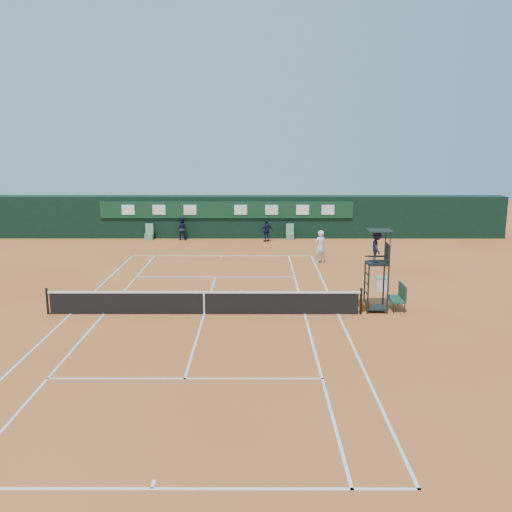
{
  "coord_description": "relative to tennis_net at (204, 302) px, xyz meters",
  "views": [
    {
      "loc": [
        2.16,
        -22.36,
        7.05
      ],
      "look_at": [
        2.11,
        6.0,
        1.2
      ],
      "focal_mm": 40.0,
      "sensor_mm": 36.0,
      "label": 1
    }
  ],
  "objects": [
    {
      "name": "ground",
      "position": [
        0.0,
        0.0,
        -0.51
      ],
      "size": [
        90.0,
        90.0,
        0.0
      ],
      "primitive_type": "plane",
      "color": "#C6672E",
      "rests_on": "ground"
    },
    {
      "name": "court_lines",
      "position": [
        0.0,
        0.0,
        -0.5
      ],
      "size": [
        11.05,
        23.85,
        0.01
      ],
      "color": "white",
      "rests_on": "ground"
    },
    {
      "name": "tennis_net",
      "position": [
        0.0,
        0.0,
        0.0
      ],
      "size": [
        12.9,
        0.1,
        1.1
      ],
      "color": "black",
      "rests_on": "ground"
    },
    {
      "name": "back_wall",
      "position": [
        0.0,
        18.74,
        1.0
      ],
      "size": [
        40.0,
        1.65,
        3.0
      ],
      "color": "black",
      "rests_on": "ground"
    },
    {
      "name": "linesman_chair_left",
      "position": [
        -5.5,
        17.48,
        -0.19
      ],
      "size": [
        0.55,
        0.5,
        1.15
      ],
      "color": "#5D8F6B",
      "rests_on": "ground"
    },
    {
      "name": "linesman_chair_right",
      "position": [
        4.5,
        17.48,
        -0.19
      ],
      "size": [
        0.55,
        0.5,
        1.15
      ],
      "color": "#598867",
      "rests_on": "ground"
    },
    {
      "name": "umpire_chair",
      "position": [
        7.08,
        0.46,
        1.95
      ],
      "size": [
        0.96,
        0.95,
        3.42
      ],
      "color": "black",
      "rests_on": "ground"
    },
    {
      "name": "player_bench",
      "position": [
        8.12,
        0.68,
        0.09
      ],
      "size": [
        0.55,
        1.2,
        1.1
      ],
      "color": "#1A432D",
      "rests_on": "ground"
    },
    {
      "name": "tennis_bag",
      "position": [
        6.71,
        0.78,
        -0.35
      ],
      "size": [
        0.42,
        0.86,
        0.31
      ],
      "primitive_type": "cube",
      "rotation": [
        0.0,
        0.0,
        0.06
      ],
      "color": "black",
      "rests_on": "ground"
    },
    {
      "name": "cooler",
      "position": [
        8.07,
        3.76,
        -0.18
      ],
      "size": [
        0.57,
        0.57,
        0.65
      ],
      "color": "silver",
      "rests_on": "ground"
    },
    {
      "name": "tennis_ball",
      "position": [
        3.15,
        5.32,
        -0.47
      ],
      "size": [
        0.08,
        0.08,
        0.08
      ],
      "primitive_type": "sphere",
      "color": "#C8D431",
      "rests_on": "ground"
    },
    {
      "name": "player",
      "position": [
        5.79,
        9.8,
        0.45
      ],
      "size": [
        0.83,
        0.73,
        1.91
      ],
      "primitive_type": "imported",
      "rotation": [
        0.0,
        0.0,
        3.62
      ],
      "color": "white",
      "rests_on": "ground"
    },
    {
      "name": "ball_kid_left",
      "position": [
        -3.16,
        17.44,
        0.31
      ],
      "size": [
        0.89,
        0.74,
        1.63
      ],
      "primitive_type": "imported",
      "rotation": [
        0.0,
        0.0,
        2.97
      ],
      "color": "black",
      "rests_on": "ground"
    },
    {
      "name": "ball_kid_right",
      "position": [
        2.84,
        16.8,
        0.27
      ],
      "size": [
        0.98,
        0.72,
        1.55
      ],
      "primitive_type": "imported",
      "rotation": [
        0.0,
        0.0,
        3.57
      ],
      "color": "black",
      "rests_on": "ground"
    }
  ]
}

